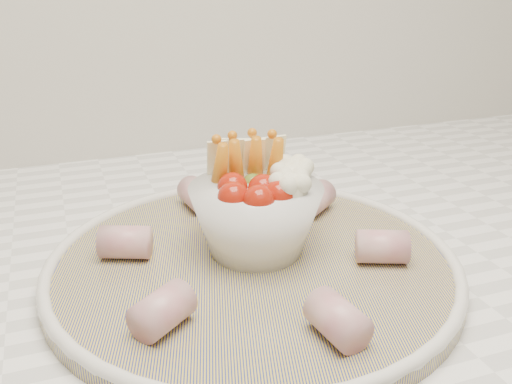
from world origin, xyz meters
name	(u,v)px	position (x,y,z in m)	size (l,w,h in m)	color
serving_platter	(253,263)	(-0.06, 1.35, 0.93)	(0.48, 0.48, 0.02)	navy
veggie_bowl	(257,210)	(-0.05, 1.37, 0.98)	(0.13, 0.13, 0.11)	white
cured_meat_rolls	(253,244)	(-0.06, 1.35, 0.95)	(0.28, 0.32, 0.03)	#B35260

